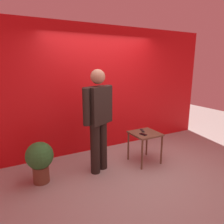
{
  "coord_description": "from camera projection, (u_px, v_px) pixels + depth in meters",
  "views": [
    {
      "loc": [
        -1.92,
        -2.71,
        1.9
      ],
      "look_at": [
        -0.17,
        0.55,
        1.03
      ],
      "focal_mm": 32.86,
      "sensor_mm": 36.0,
      "label": 1
    }
  ],
  "objects": [
    {
      "name": "back_wall_red",
      "position": [
        101.0,
        89.0,
        4.52
      ],
      "size": [
        5.59,
        0.12,
        2.69
      ],
      "primitive_type": "cube",
      "color": "red",
      "rests_on": "ground_plane"
    },
    {
      "name": "side_table",
      "position": [
        145.0,
        137.0,
        3.97
      ],
      "size": [
        0.52,
        0.52,
        0.6
      ],
      "color": "brown",
      "rests_on": "ground_plane"
    },
    {
      "name": "ground_plane",
      "position": [
        135.0,
        173.0,
        3.64
      ],
      "size": [
        12.0,
        12.0,
        0.0
      ],
      "primitive_type": "plane",
      "color": "#9E9991"
    },
    {
      "name": "tv_remote",
      "position": [
        142.0,
        131.0,
        4.04
      ],
      "size": [
        0.1,
        0.17,
        0.02
      ],
      "primitive_type": "cube",
      "rotation": [
        0.0,
        0.0,
        -0.35
      ],
      "color": "black",
      "rests_on": "side_table"
    },
    {
      "name": "cell_phone",
      "position": [
        143.0,
        134.0,
        3.84
      ],
      "size": [
        0.1,
        0.16,
        0.01
      ],
      "primitive_type": "cube",
      "rotation": [
        0.0,
        0.0,
        0.2
      ],
      "color": "black",
      "rests_on": "side_table"
    },
    {
      "name": "potted_plant",
      "position": [
        40.0,
        159.0,
        3.29
      ],
      "size": [
        0.44,
        0.44,
        0.69
      ],
      "color": "brown",
      "rests_on": "ground_plane"
    },
    {
      "name": "standing_person",
      "position": [
        98.0,
        116.0,
        3.53
      ],
      "size": [
        0.69,
        0.43,
        1.82
      ],
      "color": "black",
      "rests_on": "ground_plane"
    }
  ]
}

